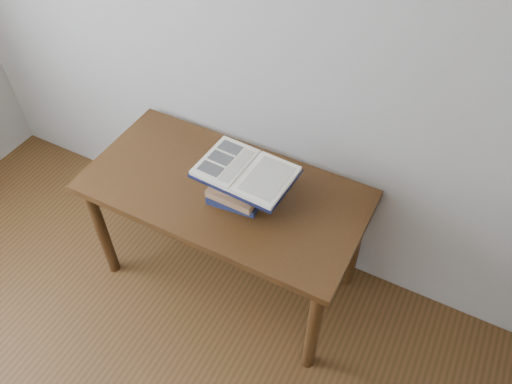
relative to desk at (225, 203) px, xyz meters
The scene contains 3 objects.
desk is the anchor object (origin of this frame).
book_stack 0.22m from the desk, 18.71° to the right, with size 0.27×0.22×0.19m.
open_book 0.33m from the desk, 13.28° to the right, with size 0.42×0.30×0.03m.
Camera 1 is at (0.99, 0.05, 2.38)m, focal length 35.00 mm.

